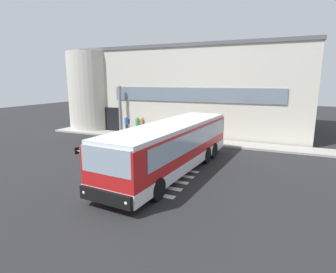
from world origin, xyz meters
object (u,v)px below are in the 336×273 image
bus_main_foreground (172,148)px  passenger_by_doorway (138,125)px  safety_bollard_yellow (156,136)px  passenger_at_curb_edge (142,125)px  passenger_near_column (127,123)px  entry_support_column (120,109)px

bus_main_foreground → passenger_by_doorway: (-6.51, 7.73, -0.26)m
passenger_by_doorway → safety_bollard_yellow: (2.49, -1.38, -0.63)m
bus_main_foreground → passenger_at_curb_edge: 9.71m
passenger_by_doorway → passenger_near_column: bearing=170.9°
entry_support_column → passenger_near_column: entry_support_column is taller
passenger_by_doorway → bus_main_foreground: bearing=-49.9°
passenger_near_column → safety_bollard_yellow: size_ratio=1.86×
bus_main_foreground → passenger_near_column: (-7.75, 7.93, -0.22)m
entry_support_column → bus_main_foreground: bearing=-43.6°
passenger_by_doorway → passenger_at_curb_edge: 0.54m
entry_support_column → passenger_by_doorway: (2.06, -0.42, -1.24)m
bus_main_foreground → passenger_at_curb_edge: bus_main_foreground is taller
bus_main_foreground → safety_bollard_yellow: (-4.02, 6.35, -0.88)m
entry_support_column → passenger_by_doorway: bearing=-11.4°
bus_main_foreground → safety_bollard_yellow: 7.56m
entry_support_column → passenger_near_column: size_ratio=2.59×
bus_main_foreground → passenger_by_doorway: bus_main_foreground is taller
bus_main_foreground → passenger_by_doorway: size_ratio=6.79×
passenger_at_curb_edge → passenger_by_doorway: bearing=171.7°
entry_support_column → passenger_by_doorway: 2.44m
passenger_near_column → passenger_at_curb_edge: size_ratio=1.00×
passenger_by_doorway → passenger_at_curb_edge: same height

